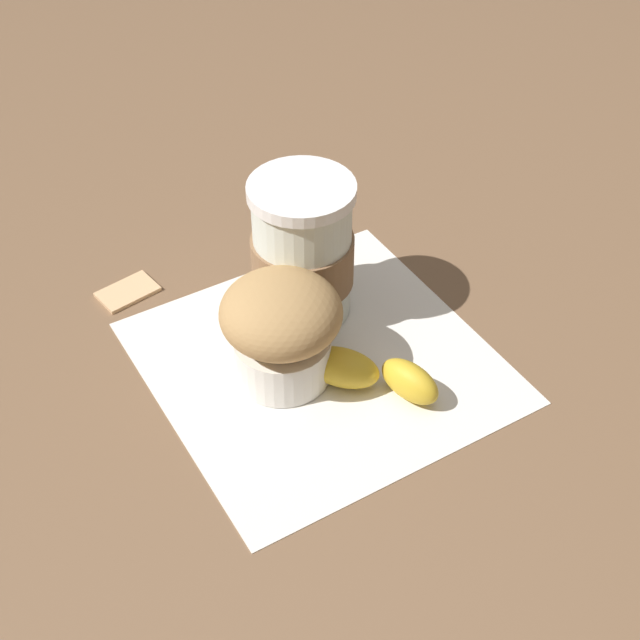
{
  "coord_description": "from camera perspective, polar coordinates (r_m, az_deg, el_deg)",
  "views": [
    {
      "loc": [
        0.4,
        -0.31,
        0.51
      ],
      "look_at": [
        0.0,
        0.0,
        0.05
      ],
      "focal_mm": 50.0,
      "sensor_mm": 36.0,
      "label": 1
    }
  ],
  "objects": [
    {
      "name": "ground_plane",
      "position": [
        0.72,
        -0.0,
        -2.74
      ],
      "size": [
        3.0,
        3.0,
        0.0
      ],
      "primitive_type": "plane",
      "color": "brown"
    },
    {
      "name": "paper_napkin",
      "position": [
        0.72,
        -0.0,
        -2.7
      ],
      "size": [
        0.29,
        0.29,
        0.0
      ],
      "primitive_type": "cube",
      "rotation": [
        0.0,
        0.0,
        -0.11
      ],
      "color": "white",
      "rests_on": "ground_plane"
    },
    {
      "name": "coffee_cup",
      "position": [
        0.73,
        -1.13,
        4.37
      ],
      "size": [
        0.09,
        0.09,
        0.13
      ],
      "color": "silver",
      "rests_on": "paper_napkin"
    },
    {
      "name": "muffin",
      "position": [
        0.68,
        -2.48,
        -0.46
      ],
      "size": [
        0.09,
        0.09,
        0.09
      ],
      "color": "white",
      "rests_on": "paper_napkin"
    },
    {
      "name": "banana",
      "position": [
        0.69,
        1.57,
        -3.27
      ],
      "size": [
        0.12,
        0.12,
        0.03
      ],
      "color": "gold",
      "rests_on": "paper_napkin"
    },
    {
      "name": "sugar_packet",
      "position": [
        0.8,
        -12.22,
        1.87
      ],
      "size": [
        0.03,
        0.05,
        0.01
      ],
      "primitive_type": "cube",
      "rotation": [
        0.0,
        0.0,
        1.62
      ],
      "color": "#E0B27F",
      "rests_on": "ground_plane"
    }
  ]
}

